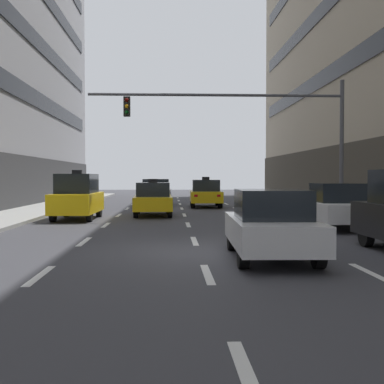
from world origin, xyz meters
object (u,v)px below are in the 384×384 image
object	(u,v)px
car_parked_2	(336,206)
taxi_driving_1	(77,197)
car_driving_3	(156,192)
traffic_signal_0	(259,122)
car_driving_4	(271,225)
taxi_driving_2	(153,199)
taxi_driving_0	(206,194)

from	to	relation	value
car_parked_2	taxi_driving_1	bearing A→B (deg)	157.08
car_driving_3	traffic_signal_0	size ratio (longest dim) A/B	0.42
taxi_driving_1	traffic_signal_0	size ratio (longest dim) A/B	0.38
car_driving_4	taxi_driving_2	bearing A→B (deg)	103.54
car_driving_3	car_driving_4	distance (m)	22.34
car_driving_3	car_driving_4	world-z (taller)	car_driving_3
car_driving_4	car_driving_3	bearing A→B (deg)	98.23
taxi_driving_2	traffic_signal_0	bearing A→B (deg)	-29.30
taxi_driving_2	car_driving_4	size ratio (longest dim) A/B	1.00
taxi_driving_0	car_driving_3	xyz separation A→B (m)	(-3.13, 2.35, 0.02)
car_parked_2	traffic_signal_0	world-z (taller)	traffic_signal_0
taxi_driving_2	car_parked_2	bearing A→B (deg)	-42.41
taxi_driving_1	car_driving_4	size ratio (longest dim) A/B	0.97
taxi_driving_2	traffic_signal_0	distance (m)	6.42
car_parked_2	traffic_signal_0	bearing A→B (deg)	120.90
car_parked_2	traffic_signal_0	distance (m)	5.49
traffic_signal_0	taxi_driving_1	bearing A→B (deg)	175.40
car_driving_4	traffic_signal_0	distance (m)	11.00
taxi_driving_0	taxi_driving_1	size ratio (longest dim) A/B	1.09
taxi_driving_2	car_parked_2	size ratio (longest dim) A/B	0.97
taxi_driving_1	taxi_driving_0	bearing A→B (deg)	54.33
taxi_driving_1	car_driving_4	distance (m)	12.68
taxi_driving_0	taxi_driving_2	bearing A→B (deg)	-114.11
car_driving_4	traffic_signal_0	size ratio (longest dim) A/B	0.39
traffic_signal_0	car_driving_4	bearing A→B (deg)	-98.71
car_driving_4	traffic_signal_0	bearing A→B (deg)	81.29
traffic_signal_0	taxi_driving_0	bearing A→B (deg)	99.91
car_driving_3	car_driving_4	size ratio (longest dim) A/B	1.08
taxi_driving_2	taxi_driving_1	bearing A→B (deg)	-148.62
taxi_driving_2	car_driving_3	xyz separation A→B (m)	(-0.08, 9.16, 0.06)
car_driving_3	car_driving_4	xyz separation A→B (m)	(3.20, -22.11, -0.07)
taxi_driving_0	taxi_driving_2	distance (m)	7.46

